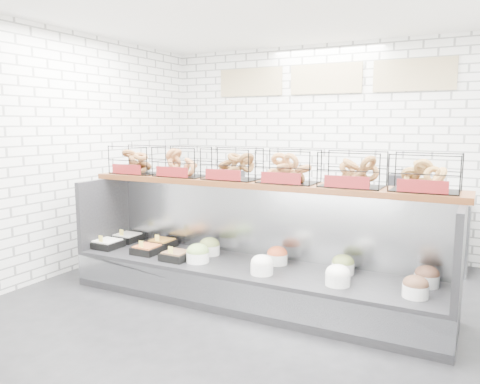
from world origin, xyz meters
The scene contains 5 objects.
ground centered at (0.00, 0.00, 0.00)m, with size 5.50×5.50×0.00m, color black.
room_shell centered at (0.00, 0.60, 2.06)m, with size 5.02×5.51×3.01m.
display_case centered at (0.00, 0.34, 0.33)m, with size 4.00×0.90×1.20m.
bagel_shelf centered at (0.00, 0.52, 1.39)m, with size 4.10×0.50×0.40m.
prep_counter centered at (-0.01, 2.43, 0.47)m, with size 4.00×0.60×1.20m.
Camera 1 is at (2.10, -3.92, 1.86)m, focal length 35.00 mm.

